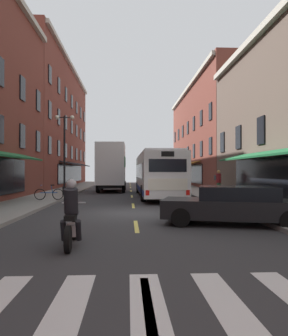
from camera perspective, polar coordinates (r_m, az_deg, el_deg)
ground_plane at (r=14.57m, az=-1.72°, el=-8.08°), size 34.80×80.00×0.10m
lane_centre_dashes at (r=14.32m, az=-1.70°, el=-8.00°), size 0.14×73.90×0.01m
crosswalk_near at (r=4.82m, az=0.75°, el=-23.19°), size 7.10×2.80×0.01m
sidewalk_right at (r=15.81m, az=20.36°, el=-7.02°), size 3.00×80.00×0.14m
transit_bus at (r=23.66m, az=2.22°, el=-1.05°), size 2.73×12.37×3.15m
box_truck at (r=29.57m, az=-5.69°, el=0.02°), size 2.52×6.72×4.27m
sedan_near at (r=38.35m, az=-5.43°, el=-2.29°), size 1.95×4.41×1.36m
sedan_mid at (r=11.74m, az=15.52°, el=-6.27°), size 5.12×3.11×1.33m
motorcycle_rider at (r=8.35m, az=-12.63°, el=-8.47°), size 0.62×2.07×1.66m
bicycle_near at (r=20.28m, az=-16.34°, el=-4.37°), size 1.71×0.48×0.91m
pedestrian_near at (r=24.48m, az=12.92°, el=-2.33°), size 0.52×0.45×1.79m
street_lamp_twin at (r=24.48m, az=-13.80°, el=2.95°), size 1.42×0.32×5.82m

